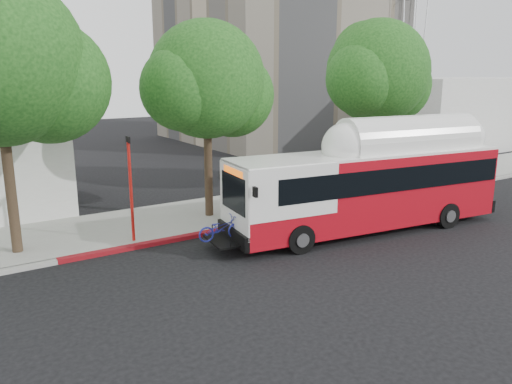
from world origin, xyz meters
TOP-DOWN VIEW (x-y plane):
  - ground at (0.00, 0.00)m, footprint 120.00×120.00m
  - sidewalk at (0.00, 6.50)m, footprint 60.00×5.00m
  - curb_strip at (0.00, 3.90)m, footprint 60.00×0.30m
  - red_curb_segment at (-3.00, 3.90)m, footprint 10.00×0.32m
  - street_tree_left at (-8.53, 5.56)m, footprint 6.67×5.80m
  - street_tree_mid at (-0.59, 6.06)m, footprint 5.75×5.00m
  - street_tree_right at (9.44, 5.86)m, footprint 6.21×5.40m
  - horizon_block at (30.00, 16.00)m, footprint 20.00×12.00m
  - transit_bus at (3.70, 0.84)m, footprint 12.92×4.06m
  - signal_pole at (-5.08, 4.41)m, footprint 0.12×0.39m

SIDE VIEW (x-z plane):
  - ground at x=0.00m, z-range 0.00..0.00m
  - sidewalk at x=0.00m, z-range 0.00..0.15m
  - curb_strip at x=0.00m, z-range 0.00..0.15m
  - red_curb_segment at x=-3.00m, z-range 0.00..0.16m
  - transit_bus at x=3.70m, z-range -0.12..3.64m
  - signal_pole at x=-5.08m, z-range 0.05..4.19m
  - horizon_block at x=30.00m, z-range 0.00..6.00m
  - street_tree_mid at x=-0.59m, z-range 1.60..10.22m
  - street_tree_right at x=9.44m, z-range 1.67..10.85m
  - street_tree_left at x=-8.53m, z-range 1.73..11.47m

